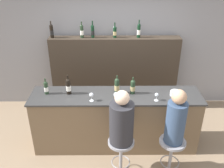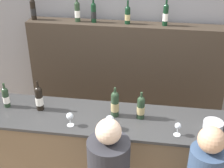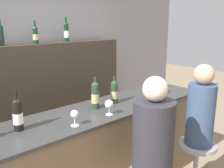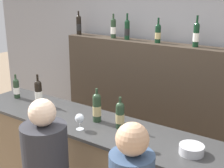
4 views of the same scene
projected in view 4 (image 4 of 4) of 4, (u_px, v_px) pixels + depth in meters
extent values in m
cube|color=gray|center=(164.00, 65.00, 4.06)|extent=(6.40, 0.05, 2.60)
cube|color=#333333|center=(92.00, 124.00, 2.95)|extent=(2.84, 0.63, 0.03)
cube|color=#382D23|center=(155.00, 105.00, 4.03)|extent=(2.66, 0.28, 1.62)
cylinder|color=#233823|center=(16.00, 90.00, 3.58)|extent=(0.07, 0.07, 0.19)
cylinder|color=white|center=(17.00, 90.00, 3.59)|extent=(0.07, 0.07, 0.08)
sphere|color=#233823|center=(16.00, 82.00, 3.56)|extent=(0.07, 0.07, 0.07)
cylinder|color=#233823|center=(15.00, 77.00, 3.54)|extent=(0.02, 0.02, 0.07)
cylinder|color=black|center=(39.00, 94.00, 3.38)|extent=(0.08, 0.08, 0.23)
cylinder|color=white|center=(39.00, 95.00, 3.38)|extent=(0.08, 0.08, 0.09)
sphere|color=black|center=(38.00, 84.00, 3.34)|extent=(0.08, 0.08, 0.08)
cylinder|color=black|center=(37.00, 79.00, 3.33)|extent=(0.02, 0.02, 0.09)
cylinder|color=#233823|center=(97.00, 109.00, 2.94)|extent=(0.08, 0.08, 0.24)
cylinder|color=tan|center=(97.00, 111.00, 2.94)|extent=(0.08, 0.08, 0.10)
sphere|color=#233823|center=(97.00, 98.00, 2.91)|extent=(0.08, 0.08, 0.08)
cylinder|color=#233823|center=(97.00, 92.00, 2.89)|extent=(0.02, 0.02, 0.07)
cylinder|color=#233823|center=(120.00, 117.00, 2.80)|extent=(0.08, 0.08, 0.21)
cylinder|color=tan|center=(120.00, 118.00, 2.81)|extent=(0.08, 0.08, 0.08)
sphere|color=#233823|center=(120.00, 106.00, 2.77)|extent=(0.08, 0.08, 0.08)
cylinder|color=#233823|center=(120.00, 101.00, 2.76)|extent=(0.02, 0.02, 0.07)
cylinder|color=black|center=(79.00, 26.00, 4.44)|extent=(0.07, 0.07, 0.23)
cylinder|color=black|center=(79.00, 27.00, 4.44)|extent=(0.07, 0.07, 0.09)
sphere|color=black|center=(79.00, 18.00, 4.40)|extent=(0.07, 0.07, 0.07)
cylinder|color=black|center=(78.00, 14.00, 4.39)|extent=(0.02, 0.02, 0.08)
cylinder|color=#233823|center=(113.00, 30.00, 4.11)|extent=(0.07, 0.07, 0.23)
cylinder|color=white|center=(113.00, 30.00, 4.11)|extent=(0.07, 0.07, 0.09)
sphere|color=#233823|center=(113.00, 21.00, 4.08)|extent=(0.07, 0.07, 0.07)
cylinder|color=#233823|center=(113.00, 17.00, 4.06)|extent=(0.02, 0.02, 0.08)
cylinder|color=black|center=(127.00, 31.00, 3.99)|extent=(0.07, 0.07, 0.22)
cylinder|color=black|center=(127.00, 32.00, 4.00)|extent=(0.07, 0.07, 0.09)
sphere|color=black|center=(127.00, 22.00, 3.96)|extent=(0.07, 0.07, 0.07)
cylinder|color=black|center=(127.00, 17.00, 3.94)|extent=(0.02, 0.02, 0.10)
cylinder|color=black|center=(158.00, 35.00, 3.76)|extent=(0.07, 0.07, 0.19)
cylinder|color=tan|center=(158.00, 36.00, 3.76)|extent=(0.07, 0.07, 0.08)
sphere|color=black|center=(158.00, 27.00, 3.73)|extent=(0.07, 0.07, 0.07)
cylinder|color=black|center=(158.00, 22.00, 3.71)|extent=(0.02, 0.02, 0.09)
cylinder|color=black|center=(196.00, 36.00, 3.49)|extent=(0.07, 0.07, 0.24)
cylinder|color=white|center=(196.00, 37.00, 3.50)|extent=(0.07, 0.07, 0.10)
sphere|color=black|center=(197.00, 25.00, 3.46)|extent=(0.07, 0.07, 0.07)
cylinder|color=black|center=(197.00, 20.00, 3.44)|extent=(0.02, 0.02, 0.10)
cylinder|color=silver|center=(49.00, 119.00, 3.02)|extent=(0.07, 0.07, 0.00)
cylinder|color=silver|center=(49.00, 116.00, 3.00)|extent=(0.01, 0.01, 0.07)
sphere|color=silver|center=(49.00, 109.00, 2.98)|extent=(0.07, 0.07, 0.07)
cylinder|color=silver|center=(80.00, 129.00, 2.80)|extent=(0.07, 0.07, 0.00)
cylinder|color=silver|center=(80.00, 125.00, 2.79)|extent=(0.01, 0.01, 0.07)
sphere|color=silver|center=(79.00, 118.00, 2.77)|extent=(0.08, 0.08, 0.08)
cylinder|color=silver|center=(142.00, 149.00, 2.45)|extent=(0.07, 0.07, 0.00)
cylinder|color=silver|center=(142.00, 145.00, 2.44)|extent=(0.01, 0.01, 0.07)
sphere|color=silver|center=(142.00, 137.00, 2.42)|extent=(0.06, 0.06, 0.06)
cylinder|color=#B7B7BC|center=(191.00, 149.00, 2.38)|extent=(0.19, 0.19, 0.07)
cylinder|color=#28282D|center=(46.00, 164.00, 2.41)|extent=(0.35, 0.35, 0.65)
sphere|color=beige|center=(42.00, 112.00, 2.28)|extent=(0.21, 0.21, 0.21)
sphere|color=tan|center=(132.00, 139.00, 1.86)|extent=(0.21, 0.21, 0.21)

